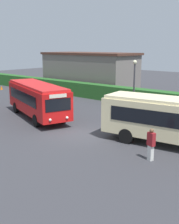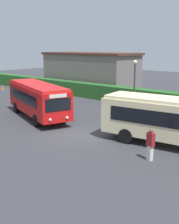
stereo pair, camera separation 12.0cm
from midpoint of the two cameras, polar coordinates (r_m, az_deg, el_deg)
ground_plane at (r=20.92m, az=-1.89°, el=-4.46°), size 106.76×106.76×0.00m
bus_red at (r=25.85m, az=-10.13°, el=2.72°), size 9.51×5.44×3.02m
bus_cream at (r=18.73m, az=17.45°, el=-1.50°), size 10.07×3.82×3.06m
person_center at (r=28.05m, az=-4.17°, el=1.82°), size 0.45×0.51×1.64m
person_right at (r=16.36m, az=12.21°, el=-6.16°), size 0.50×0.38×1.85m
hedge_row at (r=30.49m, az=13.84°, el=2.41°), size 65.38×1.49×1.75m
depot_building at (r=40.92m, az=0.24°, el=7.97°), size 13.77×6.08×5.38m
traffic_cone at (r=44.25m, az=-16.81°, el=4.66°), size 0.36×0.36×0.60m
lamppost at (r=25.56m, az=9.06°, el=5.95°), size 0.36×0.36×5.08m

